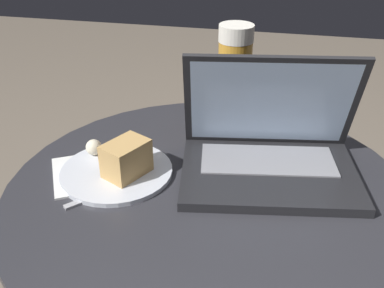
{
  "coord_description": "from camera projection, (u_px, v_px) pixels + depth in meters",
  "views": [
    {
      "loc": [
        0.12,
        -0.66,
        1.03
      ],
      "look_at": [
        -0.04,
        0.03,
        0.62
      ],
      "focal_mm": 42.0,
      "sensor_mm": 36.0,
      "label": 1
    }
  ],
  "objects": [
    {
      "name": "snack_plate",
      "position": [
        119.0,
        165.0,
        0.85
      ],
      "size": [
        0.21,
        0.21,
        0.07
      ],
      "color": "silver",
      "rests_on": "table"
    },
    {
      "name": "fork",
      "position": [
        124.0,
        185.0,
        0.82
      ],
      "size": [
        0.14,
        0.16,
        0.0
      ],
      "color": "#B2B2B7",
      "rests_on": "table"
    },
    {
      "name": "laptop",
      "position": [
        269.0,
        150.0,
        0.85
      ],
      "size": [
        0.36,
        0.28,
        0.23
      ],
      "color": "#232326",
      "rests_on": "table"
    },
    {
      "name": "beer_glass",
      "position": [
        234.0,
        81.0,
        0.95
      ],
      "size": [
        0.07,
        0.07,
        0.24
      ],
      "color": "gold",
      "rests_on": "table"
    },
    {
      "name": "table",
      "position": [
        208.0,
        245.0,
        0.89
      ],
      "size": [
        0.75,
        0.75,
        0.55
      ],
      "color": "#515156",
      "rests_on": "ground_plane"
    },
    {
      "name": "napkin",
      "position": [
        106.0,
        170.0,
        0.87
      ],
      "size": [
        0.24,
        0.22,
        0.0
      ],
      "color": "white",
      "rests_on": "table"
    }
  ]
}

